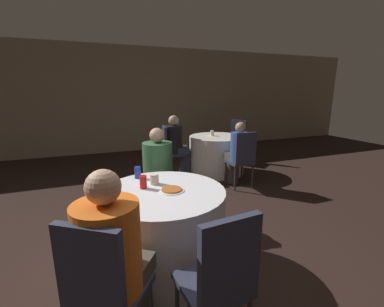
# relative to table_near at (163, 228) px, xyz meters

# --- Properties ---
(ground_plane) EXTENTS (16.00, 16.00, 0.00)m
(ground_plane) POSITION_rel_table_near_xyz_m (-0.15, 0.06, -0.38)
(ground_plane) COLOR black
(wall_back) EXTENTS (16.00, 0.06, 2.80)m
(wall_back) POSITION_rel_table_near_xyz_m (-0.15, 5.09, 1.02)
(wall_back) COLOR gray
(wall_back) RESTS_ON ground_plane
(table_near) EXTENTS (1.15, 1.15, 0.75)m
(table_near) POSITION_rel_table_near_xyz_m (0.00, 0.00, 0.00)
(table_near) COLOR silver
(table_near) RESTS_ON ground_plane
(table_far) EXTENTS (1.10, 1.10, 0.75)m
(table_far) POSITION_rel_table_near_xyz_m (1.76, 2.43, 0.00)
(table_far) COLOR white
(table_far) RESTS_ON ground_plane
(chair_near_southwest) EXTENTS (0.56, 0.56, 0.98)m
(chair_near_southwest) POSITION_rel_table_near_xyz_m (-0.57, -0.82, 0.20)
(chair_near_southwest) COLOR #2D3347
(chair_near_southwest) RESTS_ON ground_plane
(chair_near_north) EXTENTS (0.47, 0.47, 0.98)m
(chair_near_north) POSITION_rel_table_near_xyz_m (0.19, 0.98, 0.20)
(chair_near_north) COLOR #2D3347
(chair_near_north) RESTS_ON ground_plane
(chair_near_south) EXTENTS (0.43, 0.44, 0.98)m
(chair_near_south) POSITION_rel_table_near_xyz_m (0.09, -0.99, 0.20)
(chair_near_south) COLOR #2D3347
(chair_near_south) RESTS_ON ground_plane
(chair_far_south) EXTENTS (0.40, 0.41, 0.98)m
(chair_far_south) POSITION_rel_table_near_xyz_m (1.76, 1.46, 0.20)
(chair_far_south) COLOR #2D3347
(chair_far_south) RESTS_ON ground_plane
(chair_far_northeast) EXTENTS (0.56, 0.56, 0.98)m
(chair_far_northeast) POSITION_rel_table_near_xyz_m (2.56, 2.98, 0.20)
(chair_far_northeast) COLOR #2D3347
(chair_far_northeast) RESTS_ON ground_plane
(chair_far_west) EXTENTS (0.46, 0.45, 0.98)m
(chair_far_west) POSITION_rel_table_near_xyz_m (0.80, 2.56, 0.20)
(chair_far_west) COLOR #2D3347
(chair_far_west) RESTS_ON ground_plane
(person_orange_shirt) EXTENTS (0.49, 0.51, 1.22)m
(person_orange_shirt) POSITION_rel_table_near_xyz_m (-0.48, -0.69, 0.26)
(person_orange_shirt) COLOR #4C4238
(person_orange_shirt) RESTS_ON ground_plane
(person_green_jacket) EXTENTS (0.41, 0.52, 1.20)m
(person_green_jacket) POSITION_rel_table_near_xyz_m (0.16, 0.82, 0.25)
(person_green_jacket) COLOR black
(person_green_jacket) RESTS_ON ground_plane
(person_blue_shirt) EXTENTS (0.33, 0.50, 1.13)m
(person_blue_shirt) POSITION_rel_table_near_xyz_m (1.76, 1.63, 0.20)
(person_blue_shirt) COLOR #4C4238
(person_blue_shirt) RESTS_ON ground_plane
(person_black_shirt) EXTENTS (0.51, 0.37, 1.19)m
(person_black_shirt) POSITION_rel_table_near_xyz_m (0.96, 2.54, 0.23)
(person_black_shirt) COLOR #33384C
(person_black_shirt) RESTS_ON ground_plane
(pizza_plate_near) EXTENTS (0.23, 0.23, 0.02)m
(pizza_plate_near) POSITION_rel_table_near_xyz_m (0.08, -0.03, 0.38)
(pizza_plate_near) COLOR white
(pizza_plate_near) RESTS_ON table_near
(soda_can_red) EXTENTS (0.07, 0.07, 0.12)m
(soda_can_red) POSITION_rel_table_near_xyz_m (-0.15, 0.12, 0.44)
(soda_can_red) COLOR red
(soda_can_red) RESTS_ON table_near
(soda_can_blue) EXTENTS (0.07, 0.07, 0.12)m
(soda_can_blue) POSITION_rel_table_near_xyz_m (-0.15, 0.42, 0.44)
(soda_can_blue) COLOR #1E38A5
(soda_can_blue) RESTS_ON table_near
(cup_near) EXTENTS (0.09, 0.09, 0.10)m
(cup_near) POSITION_rel_table_near_xyz_m (-0.03, 0.19, 0.43)
(cup_near) COLOR silver
(cup_near) RESTS_ON table_near
(cup_far) EXTENTS (0.07, 0.07, 0.11)m
(cup_far) POSITION_rel_table_near_xyz_m (1.69, 2.51, 0.43)
(cup_far) COLOR silver
(cup_far) RESTS_ON table_far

